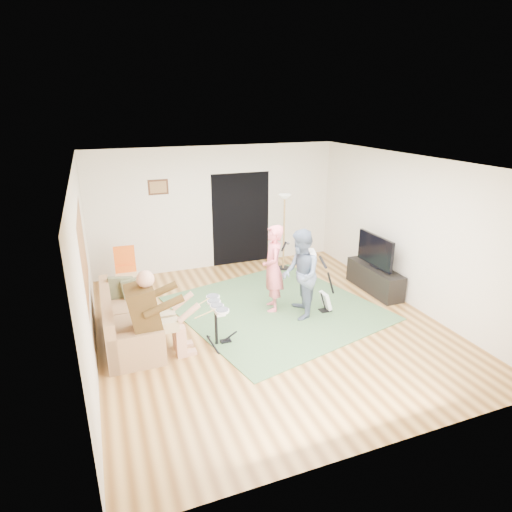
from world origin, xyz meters
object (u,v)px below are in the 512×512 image
Objects in this scene: guitarist at (300,275)px; television at (375,250)px; dining_chair at (127,279)px; torchiere_lamp at (284,219)px; tv_cabinet at (375,279)px; drum_kit at (216,326)px; sofa at (126,325)px; singer at (273,269)px; guitar_spare at (326,300)px.

television is (1.83, 0.45, 0.07)m from guitarist.
dining_chair is (-2.73, 1.95, -0.44)m from guitarist.
torchiere_lamp is 1.64× the size of television.
guitarist is 2.01m from tv_cabinet.
sofa is at bearing 153.18° from drum_kit.
dining_chair is (-2.40, 1.54, -0.44)m from singer.
guitarist is at bearing 54.25° from singer.
guitar_spare is 0.72× the size of television.
tv_cabinet is 0.60m from television.
dining_chair reaches higher than drum_kit.
torchiere_lamp is 2.30m from tv_cabinet.
guitarist is 1.12× the size of tv_cabinet.
guitarist reaches higher than dining_chair.
drum_kit is at bearing -169.74° from guitar_spare.
sofa is 1.44m from drum_kit.
drum_kit is at bearing -62.18° from dining_chair.
singer reaches higher than sofa.
singer reaches higher than guitarist.
guitar_spare is 0.44× the size of torchiere_lamp.
guitar_spare is at bearing -94.13° from torchiere_lamp.
guitarist is at bearing -107.31° from torchiere_lamp.
television reaches higher than drum_kit.
drum_kit is 1.73m from guitarist.
tv_cabinet is (4.79, 0.20, -0.01)m from sofa.
drum_kit is 0.43× the size of torchiere_lamp.
guitar_spare is 1.53m from television.
guitar_spare reaches higher than tv_cabinet.
television is at bearing 13.89° from drum_kit.
sofa reaches higher than tv_cabinet.
television reaches higher than dining_chair.
guitarist is at bearing -166.50° from tv_cabinet.
guitar_spare is at bearing -28.65° from dining_chair.
torchiere_lamp reaches higher than drum_kit.
drum_kit is at bearing -26.82° from sofa.
guitar_spare is 2.40m from torchiere_lamp.
singer is 1.11m from guitar_spare.
television is at bearing -15.67° from dining_chair.
guitar_spare is 0.54× the size of tv_cabinet.
tv_cabinet is at bearing 0.00° from television.
dining_chair reaches higher than guitar_spare.
sofa reaches higher than drum_kit.
sofa is 1.37× the size of tv_cabinet.
guitarist is 2.09× the size of guitar_spare.
singer is 1.64× the size of dining_chair.
singer is 2.10× the size of guitar_spare.
singer reaches higher than dining_chair.
singer is at bearing -179.02° from tv_cabinet.
torchiere_lamp is 2.10m from television.
sofa is 1.13× the size of torchiere_lamp.
sofa is 1.23× the size of guitarist.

